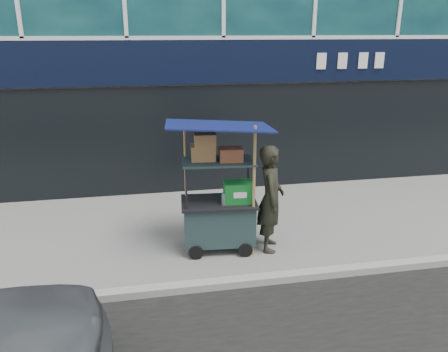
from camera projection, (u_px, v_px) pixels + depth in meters
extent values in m
plane|color=slate|center=(270.00, 275.00, 6.67)|extent=(80.00, 80.00, 0.00)
cube|color=gray|center=(274.00, 278.00, 6.47)|extent=(80.00, 0.18, 0.12)
cube|color=black|center=(224.00, 62.00, 9.35)|extent=(15.68, 0.06, 0.90)
cube|color=black|center=(223.00, 139.00, 9.93)|extent=(15.68, 0.04, 2.40)
cube|color=#172828|center=(219.00, 222.00, 7.35)|extent=(1.22, 0.77, 0.68)
cylinder|color=black|center=(196.00, 253.00, 7.09)|extent=(0.24, 0.07, 0.23)
cylinder|color=black|center=(246.00, 250.00, 7.17)|extent=(0.24, 0.07, 0.23)
cube|color=black|center=(219.00, 202.00, 7.24)|extent=(1.30, 0.86, 0.04)
cylinder|color=black|center=(186.00, 190.00, 6.80)|extent=(0.03, 0.03, 0.73)
cylinder|color=black|center=(254.00, 187.00, 6.91)|extent=(0.03, 0.03, 0.73)
cylinder|color=black|center=(186.00, 178.00, 7.35)|extent=(0.03, 0.03, 0.73)
cylinder|color=black|center=(248.00, 176.00, 7.46)|extent=(0.03, 0.03, 0.73)
cube|color=#172828|center=(219.00, 161.00, 7.02)|extent=(1.22, 0.77, 0.03)
cylinder|color=olive|center=(254.00, 193.00, 6.94)|extent=(0.05, 0.05, 2.18)
cylinder|color=olive|center=(186.00, 186.00, 7.40)|extent=(0.04, 0.04, 2.09)
cube|color=#0C1B48|center=(218.00, 126.00, 6.83)|extent=(1.73, 1.29, 0.19)
cube|color=#106629|center=(239.00, 192.00, 7.17)|extent=(0.51, 0.38, 0.34)
cylinder|color=silver|center=(223.00, 200.00, 7.03)|extent=(0.07, 0.07, 0.19)
cylinder|color=#1746B3|center=(223.00, 194.00, 6.99)|extent=(0.03, 0.03, 0.02)
cube|color=olive|center=(203.00, 153.00, 6.99)|extent=(0.41, 0.32, 0.24)
cube|color=brown|center=(231.00, 154.00, 6.95)|extent=(0.39, 0.30, 0.21)
cube|color=olive|center=(205.00, 140.00, 6.91)|extent=(0.36, 0.28, 0.19)
imported|color=black|center=(271.00, 199.00, 7.22)|extent=(0.59, 0.75, 1.81)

